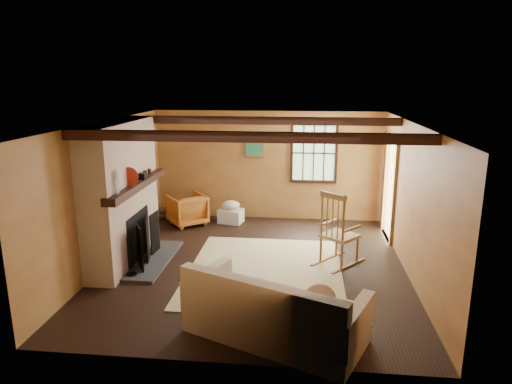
# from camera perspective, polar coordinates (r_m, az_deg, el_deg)

# --- Properties ---
(ground) EXTENTS (5.50, 5.50, 0.00)m
(ground) POSITION_cam_1_polar(r_m,az_deg,el_deg) (7.82, -0.22, -9.16)
(ground) COLOR black
(ground) RESTS_ON ground
(room_envelope) EXTENTS (5.02, 5.52, 2.44)m
(room_envelope) POSITION_cam_1_polar(r_m,az_deg,el_deg) (7.57, 1.65, 3.00)
(room_envelope) COLOR #AA7A3C
(room_envelope) RESTS_ON ground
(fireplace) EXTENTS (1.02, 2.30, 2.40)m
(fireplace) POSITION_cam_1_polar(r_m,az_deg,el_deg) (8.01, -16.27, -0.85)
(fireplace) COLOR brown
(fireplace) RESTS_ON ground
(rug) EXTENTS (2.50, 3.00, 0.01)m
(rug) POSITION_cam_1_polar(r_m,az_deg,el_deg) (7.62, 1.13, -9.79)
(rug) COLOR tan
(rug) RESTS_ON ground
(rocking_chair) EXTENTS (0.97, 1.02, 1.29)m
(rocking_chair) POSITION_cam_1_polar(r_m,az_deg,el_deg) (7.82, 10.21, -5.15)
(rocking_chair) COLOR tan
(rocking_chair) RESTS_ON ground
(sofa) EXTENTS (2.36, 1.74, 0.87)m
(sofa) POSITION_cam_1_polar(r_m,az_deg,el_deg) (5.69, 2.19, -15.11)
(sofa) COLOR beige
(sofa) RESTS_ON ground
(firewood_pile) EXTENTS (0.74, 0.14, 0.27)m
(firewood_pile) POSITION_cam_1_polar(r_m,az_deg,el_deg) (10.39, -10.03, -2.66)
(firewood_pile) COLOR #533423
(firewood_pile) RESTS_ON ground
(laundry_basket) EXTENTS (0.57, 0.47, 0.30)m
(laundry_basket) POSITION_cam_1_polar(r_m,az_deg,el_deg) (10.02, -3.16, -3.00)
(laundry_basket) COLOR white
(laundry_basket) RESTS_ON ground
(basket_pillow) EXTENTS (0.41, 0.33, 0.20)m
(basket_pillow) POSITION_cam_1_polar(r_m,az_deg,el_deg) (9.95, -3.17, -1.63)
(basket_pillow) COLOR beige
(basket_pillow) RESTS_ON laundry_basket
(armchair) EXTENTS (1.01, 1.01, 0.66)m
(armchair) POSITION_cam_1_polar(r_m,az_deg,el_deg) (9.93, -8.58, -2.19)
(armchair) COLOR #BF6026
(armchair) RESTS_ON ground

